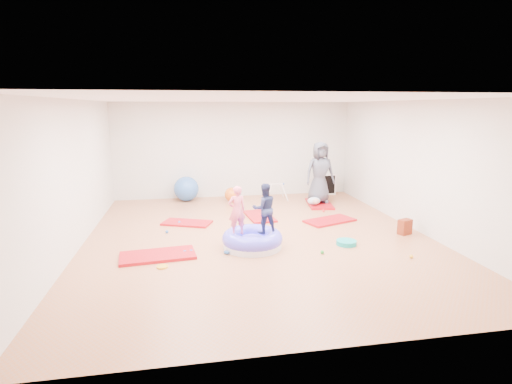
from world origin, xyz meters
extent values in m
cube|color=#B0663C|center=(0.00, 0.00, 0.00)|extent=(7.00, 8.00, 0.01)
cube|color=white|center=(0.00, 0.00, 2.80)|extent=(7.00, 8.00, 0.01)
cube|color=beige|center=(0.00, 4.00, 1.40)|extent=(7.00, 0.01, 2.80)
cube|color=beige|center=(0.00, -4.00, 1.40)|extent=(7.00, 0.01, 2.80)
cube|color=beige|center=(-3.50, 0.00, 1.40)|extent=(0.01, 8.00, 2.80)
cube|color=beige|center=(3.50, 0.00, 1.40)|extent=(0.01, 8.00, 2.80)
cube|color=red|center=(-2.00, -0.78, 0.03)|extent=(1.39, 0.81, 0.06)
cube|color=red|center=(-1.46, 1.25, 0.02)|extent=(1.22, 0.92, 0.05)
cube|color=red|center=(0.30, 1.52, 0.02)|extent=(0.68, 1.19, 0.05)
cube|color=red|center=(1.87, 0.84, 0.02)|extent=(1.31, 0.97, 0.05)
cube|color=red|center=(2.18, 2.49, 0.03)|extent=(0.81, 1.32, 0.05)
cylinder|color=white|center=(-0.23, -0.58, 0.06)|extent=(1.13, 1.13, 0.13)
torus|color=#504BF2|center=(-0.23, -0.58, 0.18)|extent=(1.17, 1.17, 0.31)
ellipsoid|color=#504BF2|center=(-0.23, -0.58, 0.11)|extent=(0.62, 0.62, 0.28)
imported|color=#FE6584|center=(-0.52, -0.60, 0.81)|extent=(0.39, 0.30, 0.94)
imported|color=navy|center=(0.00, -0.60, 0.82)|extent=(0.50, 0.41, 0.97)
imported|color=#434552|center=(2.19, 2.57, 0.89)|extent=(0.85, 0.59, 1.68)
ellipsoid|color=#B0BED4|center=(1.96, 2.32, 0.15)|extent=(0.36, 0.23, 0.20)
sphere|color=tan|center=(1.96, 2.16, 0.18)|extent=(0.17, 0.17, 0.17)
sphere|color=#3061B4|center=(-0.78, -0.85, 0.03)|extent=(0.07, 0.07, 0.07)
sphere|color=green|center=(0.98, -1.16, 0.03)|extent=(0.07, 0.07, 0.07)
sphere|color=#3061B4|center=(-1.52, -0.70, 0.03)|extent=(0.07, 0.07, 0.07)
sphere|color=#3061B4|center=(-1.63, 1.26, 0.03)|extent=(0.07, 0.07, 0.07)
sphere|color=gold|center=(2.48, -1.65, 0.03)|extent=(0.07, 0.07, 0.07)
sphere|color=red|center=(2.02, 1.70, 0.03)|extent=(0.07, 0.07, 0.07)
sphere|color=#3061B4|center=(-1.89, 0.61, 0.03)|extent=(0.07, 0.07, 0.07)
sphere|color=#3061B4|center=(-1.40, -0.69, 0.03)|extent=(0.07, 0.07, 0.07)
sphere|color=#3061B4|center=(-0.75, -0.88, 0.03)|extent=(0.07, 0.07, 0.07)
sphere|color=#3061B4|center=(-1.45, 3.60, 0.35)|extent=(0.71, 0.71, 0.71)
sphere|color=orange|center=(-0.17, 3.32, 0.20)|extent=(0.40, 0.40, 0.40)
cylinder|color=white|center=(0.86, 3.02, 0.26)|extent=(0.18, 0.19, 0.49)
cylinder|color=white|center=(0.86, 3.44, 0.26)|extent=(0.18, 0.19, 0.49)
cylinder|color=white|center=(1.32, 3.02, 0.26)|extent=(0.18, 0.19, 0.49)
cylinder|color=white|center=(1.32, 3.44, 0.26)|extent=(0.18, 0.19, 0.49)
cylinder|color=white|center=(1.09, 3.23, 0.48)|extent=(0.48, 0.03, 0.03)
sphere|color=red|center=(0.86, 3.23, 0.48)|extent=(0.06, 0.06, 0.06)
sphere|color=#3061B4|center=(1.33, 3.23, 0.48)|extent=(0.06, 0.06, 0.06)
cube|color=white|center=(2.78, 3.80, 0.32)|extent=(0.65, 0.31, 0.65)
cube|color=black|center=(2.78, 3.65, 0.32)|extent=(0.56, 0.02, 0.56)
cube|color=white|center=(2.78, 3.75, 0.32)|extent=(0.02, 0.22, 0.57)
cube|color=white|center=(2.78, 3.75, 0.32)|extent=(0.57, 0.22, 0.02)
cylinder|color=#119F9C|center=(1.62, -0.76, 0.04)|extent=(0.39, 0.39, 0.09)
cube|color=red|center=(3.10, -0.34, 0.16)|extent=(0.32, 0.26, 0.32)
cylinder|color=gold|center=(-1.89, -1.29, 0.01)|extent=(0.19, 0.19, 0.03)
camera|label=1|loc=(-1.44, -7.79, 2.65)|focal=28.00mm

